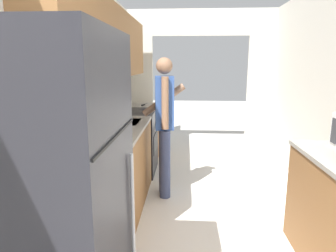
{
  "coord_description": "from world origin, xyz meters",
  "views": [
    {
      "loc": [
        -0.24,
        -0.82,
        1.58
      ],
      "look_at": [
        -0.42,
        2.1,
        0.96
      ],
      "focal_mm": 32.0,
      "sensor_mm": 36.0,
      "label": 1
    }
  ],
  "objects": [
    {
      "name": "counter_left",
      "position": [
        -1.0,
        2.45,
        0.45
      ],
      "size": [
        0.62,
        3.45,
        0.9
      ],
      "color": "brown",
      "rests_on": "ground_plane"
    },
    {
      "name": "knife",
      "position": [
        -0.94,
        4.05,
        0.91
      ],
      "size": [
        0.1,
        0.35,
        0.02
      ],
      "rotation": [
        0.0,
        0.0,
        -0.28
      ],
      "color": "#B7B7BC",
      "rests_on": "counter_left"
    },
    {
      "name": "wall_left",
      "position": [
        -1.25,
        2.14,
        1.5
      ],
      "size": [
        0.38,
        7.04,
        2.5
      ],
      "color": "silver",
      "rests_on": "ground_plane"
    },
    {
      "name": "range_oven",
      "position": [
        -0.99,
        3.39,
        0.46
      ],
      "size": [
        0.66,
        0.76,
        1.04
      ],
      "color": "black",
      "rests_on": "ground_plane"
    },
    {
      "name": "wall_far_with_doorway",
      "position": [
        0.0,
        4.67,
        1.45
      ],
      "size": [
        3.0,
        0.06,
        2.5
      ],
      "color": "silver",
      "rests_on": "ground_plane"
    },
    {
      "name": "refrigerator",
      "position": [
        -0.93,
        0.53,
        0.87
      ],
      "size": [
        0.77,
        0.8,
        1.73
      ],
      "color": "black",
      "rests_on": "ground_plane"
    },
    {
      "name": "person",
      "position": [
        -0.49,
        2.61,
        0.88
      ],
      "size": [
        0.53,
        0.4,
        1.64
      ],
      "rotation": [
        0.0,
        0.0,
        1.7
      ],
      "color": "#384266",
      "rests_on": "ground_plane"
    }
  ]
}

